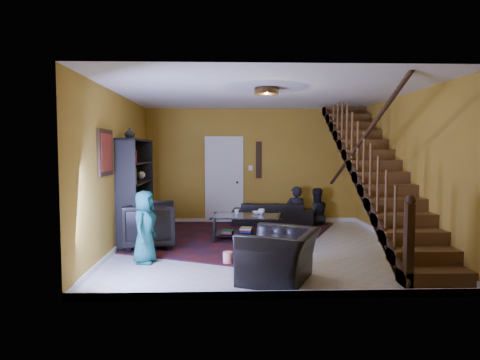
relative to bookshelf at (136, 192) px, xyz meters
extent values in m
plane|color=beige|center=(2.40, -0.60, -0.96)|extent=(5.50, 5.50, 0.00)
plane|color=#AA8625|center=(2.40, 2.15, 0.44)|extent=(5.20, 0.00, 5.20)
plane|color=#AA8625|center=(2.40, -3.35, 0.44)|extent=(5.20, 0.00, 5.20)
plane|color=#AA8625|center=(-0.20, -0.60, 0.44)|extent=(0.00, 5.50, 5.50)
plane|color=#AA8625|center=(5.00, -0.60, 0.44)|extent=(0.00, 5.50, 5.50)
plane|color=white|center=(2.40, -0.60, 1.84)|extent=(5.50, 5.50, 0.00)
cube|color=silver|center=(2.40, 2.14, -0.91)|extent=(5.20, 0.02, 0.10)
cube|color=silver|center=(-0.19, -0.60, -0.91)|extent=(0.02, 5.50, 0.10)
cube|color=#AA8625|center=(4.53, -0.60, 0.36)|extent=(0.95, 4.92, 2.83)
cube|color=black|center=(4.07, -0.60, 0.44)|extent=(0.04, 5.02, 3.02)
cylinder|color=black|center=(4.10, -0.60, 0.89)|extent=(0.07, 4.20, 2.44)
cube|color=black|center=(4.10, -3.00, -0.41)|extent=(0.10, 0.10, 1.10)
cube|color=black|center=(0.00, 0.00, 0.04)|extent=(0.35, 1.80, 2.00)
cube|color=black|center=(0.00, 0.00, -0.56)|extent=(0.35, 1.72, 0.03)
cube|color=black|center=(0.00, 0.00, 0.20)|extent=(0.35, 1.72, 0.03)
cube|color=silver|center=(1.70, 2.12, 0.06)|extent=(0.82, 0.05, 2.05)
cube|color=maroon|center=(-0.17, -1.50, 0.79)|extent=(0.04, 0.74, 0.74)
cube|color=black|center=(2.55, 2.13, 0.59)|extent=(0.14, 0.03, 0.90)
cylinder|color=#3F2814|center=(2.40, -1.40, 1.78)|extent=(0.40, 0.40, 0.10)
cube|color=#43120B|center=(1.66, 0.61, -0.95)|extent=(5.40, 5.68, 0.02)
imported|color=black|center=(2.86, 1.70, -0.69)|extent=(1.97, 0.99, 0.55)
imported|color=black|center=(0.35, -0.56, -0.54)|extent=(1.05, 1.03, 0.84)
imported|color=black|center=(2.47, -2.63, -0.61)|extent=(1.30, 1.37, 0.70)
imported|color=black|center=(3.42, 1.75, -0.73)|extent=(0.52, 0.36, 1.38)
imported|color=black|center=(3.90, 1.75, -0.75)|extent=(0.71, 0.58, 1.34)
imported|color=#185C5C|center=(0.45, -1.63, -0.39)|extent=(0.46, 0.62, 1.15)
cube|color=black|center=(1.52, -0.33, -0.72)|extent=(0.03, 0.03, 0.49)
cube|color=black|center=(2.78, -0.33, -0.72)|extent=(0.03, 0.03, 0.49)
cube|color=black|center=(1.52, 0.38, -0.72)|extent=(0.03, 0.03, 0.49)
cube|color=black|center=(2.78, 0.38, -0.72)|extent=(0.03, 0.03, 0.49)
cube|color=black|center=(2.15, 0.02, -0.83)|extent=(1.36, 0.92, 0.02)
cube|color=silver|center=(2.15, 0.02, -0.47)|extent=(1.43, 0.99, 0.02)
imported|color=#999999|center=(2.46, 0.18, -0.41)|extent=(0.15, 0.15, 0.11)
imported|color=#999999|center=(1.96, 0.20, -0.42)|extent=(0.12, 0.12, 0.09)
imported|color=#999999|center=(2.38, 0.22, -0.44)|extent=(0.20, 0.20, 0.05)
imported|color=#999999|center=(0.00, -0.50, 1.13)|extent=(0.18, 0.18, 0.19)
cylinder|color=red|center=(1.77, -1.75, -0.86)|extent=(0.17, 0.17, 0.18)
camera|label=1|loc=(1.74, -8.36, 0.82)|focal=32.00mm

